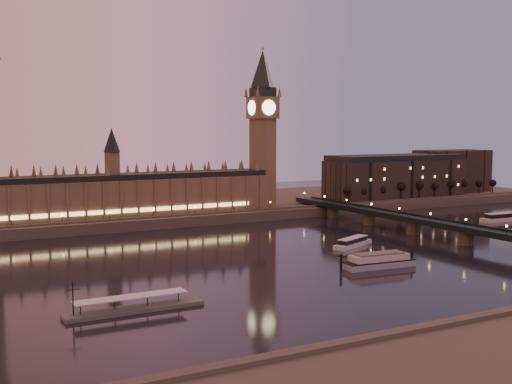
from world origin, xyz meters
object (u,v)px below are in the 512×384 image
at_px(cruise_boat_a, 353,242).
at_px(pontoon_pier, 134,307).
at_px(cruise_boat_b, 501,218).
at_px(moored_barge, 379,261).

xyz_separation_m(cruise_boat_a, pontoon_pier, (-129.30, -57.35, -0.69)).
xyz_separation_m(cruise_boat_b, moored_barge, (-152.86, -68.79, 0.51)).
height_order(cruise_boat_b, moored_barge, moored_barge).
distance_m(moored_barge, pontoon_pier, 110.64).
bearing_deg(pontoon_pier, cruise_boat_b, 17.44).
height_order(cruise_boat_a, pontoon_pier, pontoon_pier).
xyz_separation_m(moored_barge, pontoon_pier, (-109.77, -13.71, -1.52)).
bearing_deg(pontoon_pier, cruise_boat_a, 23.92).
bearing_deg(cruise_boat_a, pontoon_pier, -179.82).
height_order(moored_barge, pontoon_pier, pontoon_pier).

